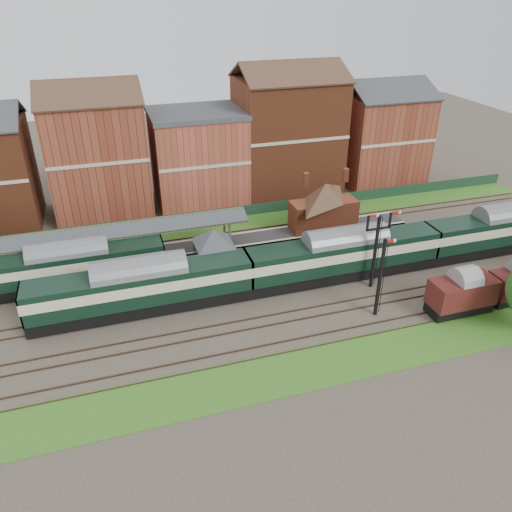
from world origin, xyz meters
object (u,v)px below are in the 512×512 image
object	(u,v)px
dmu_train	(344,254)
platform_railcar	(71,266)
semaphore_bracket	(376,247)
signal_box	(214,254)

from	to	relation	value
dmu_train	platform_railcar	bearing A→B (deg)	166.46
semaphore_bracket	platform_railcar	distance (m)	30.50
semaphore_bracket	platform_railcar	bearing A→B (deg)	162.80
signal_box	platform_railcar	world-z (taller)	signal_box
semaphore_bracket	platform_railcar	xyz separation A→B (m)	(-29.07, 9.00, -2.12)
signal_box	dmu_train	distance (m)	13.37
dmu_train	semaphore_bracket	bearing A→B (deg)	-50.24
semaphore_bracket	platform_railcar	size ratio (longest dim) A/B	0.44
platform_railcar	signal_box	bearing A→B (deg)	-13.04
signal_box	semaphore_bracket	world-z (taller)	semaphore_bracket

